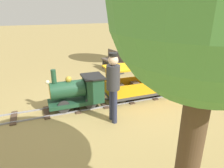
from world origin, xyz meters
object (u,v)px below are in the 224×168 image
locomotive (78,91)px  park_bench (114,61)px  oak_tree_near (213,6)px  passenger_car (144,84)px  conductor_person (113,83)px

locomotive → park_bench: locomotive is taller
oak_tree_near → passenger_car: bearing=-22.7°
conductor_person → park_bench: size_ratio=1.20×
passenger_car → park_bench: 2.86m
passenger_car → oak_tree_near: size_ratio=0.68×
passenger_car → conductor_person: conductor_person is taller
park_bench → locomotive: bearing=143.7°
passenger_car → conductor_person: (-0.94, 1.34, 0.53)m
park_bench → passenger_car: bearing=176.9°
conductor_person → oak_tree_near: (-2.56, 0.12, 1.56)m
conductor_person → park_bench: conductor_person is taller
locomotive → passenger_car: size_ratio=0.61×
passenger_car → park_bench: bearing=-3.1°
locomotive → park_bench: 3.55m
passenger_car → park_bench: passenger_car is taller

